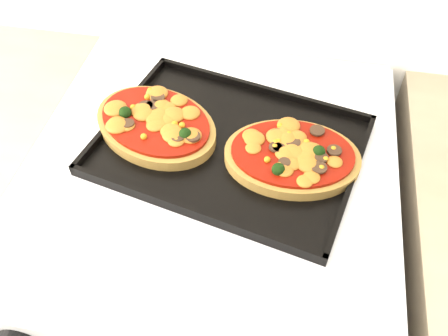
% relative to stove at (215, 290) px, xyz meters
% --- Properties ---
extents(stove, '(0.60, 0.60, 0.91)m').
position_rel_stove_xyz_m(stove, '(0.00, 0.00, 0.00)').
color(stove, silver).
rests_on(stove, floor).
extents(baking_tray, '(0.46, 0.38, 0.02)m').
position_rel_stove_xyz_m(baking_tray, '(0.03, 0.02, 0.47)').
color(baking_tray, black).
rests_on(baking_tray, stove).
extents(pizza_left, '(0.27, 0.24, 0.03)m').
position_rel_stove_xyz_m(pizza_left, '(-0.10, 0.03, 0.48)').
color(pizza_left, '#A77E39').
rests_on(pizza_left, baking_tray).
extents(pizza_right, '(0.22, 0.17, 0.03)m').
position_rel_stove_xyz_m(pizza_right, '(0.13, 0.00, 0.48)').
color(pizza_right, '#A77E39').
rests_on(pizza_right, baking_tray).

